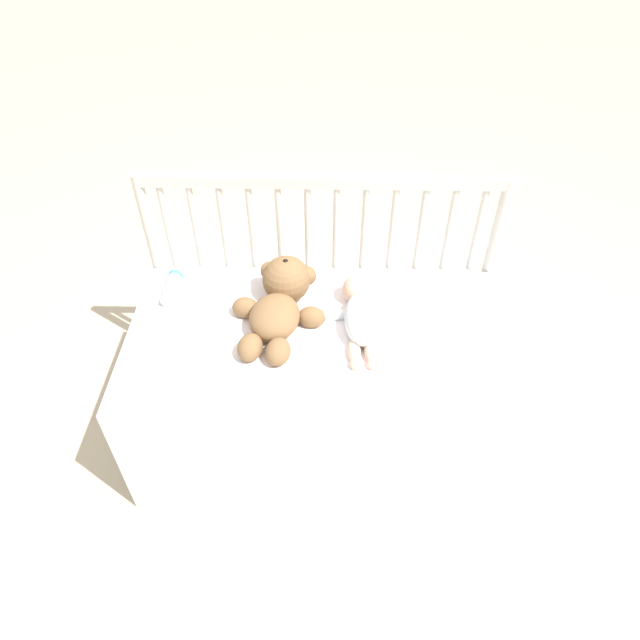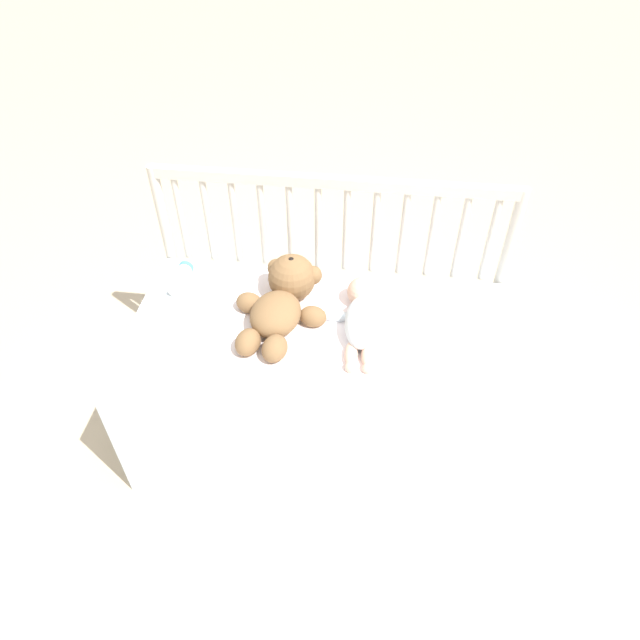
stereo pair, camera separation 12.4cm
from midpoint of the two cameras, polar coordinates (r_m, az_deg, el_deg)
The scene contains 7 objects.
ground_plane at distance 2.14m, azimuth 1.67°, elevation -10.95°, with size 12.00×12.00×0.00m, color #C6B293.
crib_mattress at distance 1.95m, azimuth 1.82°, elevation -6.75°, with size 1.20×0.64×0.49m.
crib_rail at distance 1.95m, azimuth 3.04°, elevation 7.81°, with size 1.20×0.04×0.85m.
blanket at distance 1.78m, azimuth 1.38°, elevation -0.96°, with size 0.76×0.52×0.01m.
teddy_bear at distance 1.79m, azimuth -1.77°, elevation 2.11°, with size 0.31×0.41×0.16m.
baby at distance 1.77m, azimuth 6.16°, elevation 0.24°, with size 0.26×0.36×0.10m.
baby_bottle at distance 1.98m, azimuth -11.90°, elevation 4.23°, with size 0.05×0.16×0.05m.
Camera 2 is at (0.15, -1.23, 1.75)m, focal length 32.00 mm.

